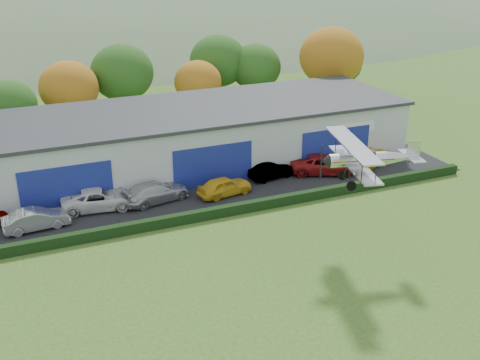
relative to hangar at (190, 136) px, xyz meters
name	(u,v)px	position (x,y,z in m)	size (l,w,h in m)	color
ground	(275,360)	(-5.00, -27.98, -2.66)	(300.00, 300.00, 0.00)	#375D1D
apron	(195,193)	(-2.00, -6.98, -2.63)	(48.00, 9.00, 0.05)	black
hedge	(216,213)	(-2.00, -11.78, -2.26)	(46.00, 0.60, 0.80)	black
hangar	(190,136)	(0.00, 0.00, 0.00)	(40.60, 12.60, 5.30)	#B2B7BC
tree_belt	(115,80)	(-4.15, 12.64, 2.95)	(75.70, 13.22, 10.12)	#3D2614
distant_hills	(22,73)	(-9.38, 112.02, -15.70)	(430.00, 196.00, 56.00)	#4C6642
car_1	(36,219)	(-14.64, -8.52, -1.84)	(1.62, 4.65, 1.53)	silver
car_2	(99,199)	(-9.78, -6.86, -1.80)	(2.66, 5.77, 1.60)	silver
car_3	(156,192)	(-5.39, -7.26, -1.80)	(2.26, 5.57, 1.62)	silver
car_4	(225,186)	(0.12, -8.27, -1.83)	(1.84, 4.56, 1.55)	gold
car_5	(272,171)	(5.27, -6.57, -1.91)	(1.46, 4.20, 1.38)	gray
car_6	(324,164)	(10.08, -7.22, -1.78)	(2.76, 5.98, 1.66)	maroon
car_7	(371,156)	(15.25, -7.14, -1.83)	(2.18, 5.37, 1.56)	gold
biplane	(366,158)	(5.18, -20.12, 3.99)	(6.65, 7.55, 2.81)	silver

